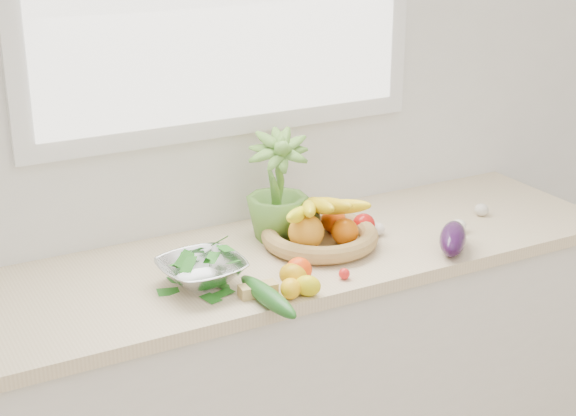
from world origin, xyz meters
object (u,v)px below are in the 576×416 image
eggplant (453,239)px  colander_with_spinach (201,265)px  cucumber (268,296)px  potted_herb (277,186)px  fruit_basket (319,229)px  apple (364,225)px

eggplant → colander_with_spinach: colander_with_spinach is taller
cucumber → potted_herb: (0.24, 0.39, 0.14)m
fruit_basket → colander_with_spinach: (-0.43, -0.09, 0.01)m
eggplant → potted_herb: potted_herb is taller
fruit_basket → cucumber: bearing=-138.6°
eggplant → apple: bearing=125.6°
eggplant → fruit_basket: (-0.33, 0.23, 0.01)m
apple → colander_with_spinach: 0.60m
cucumber → potted_herb: size_ratio=0.81×
apple → colander_with_spinach: bearing=-170.9°
apple → eggplant: 0.28m
eggplant → cucumber: size_ratio=0.75×
fruit_basket → colander_with_spinach: fruit_basket is taller
eggplant → potted_herb: size_ratio=0.61×
potted_herb → fruit_basket: (0.08, -0.11, -0.12)m
potted_herb → fruit_basket: 0.18m
potted_herb → eggplant: bearing=-40.0°
eggplant → fruit_basket: size_ratio=0.51×
potted_herb → cucumber: bearing=-121.0°
potted_herb → colander_with_spinach: bearing=-149.0°
cucumber → fruit_basket: (0.32, 0.28, 0.03)m
apple → fruit_basket: (-0.16, -0.00, 0.02)m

